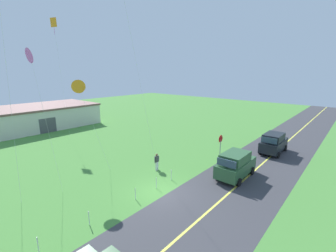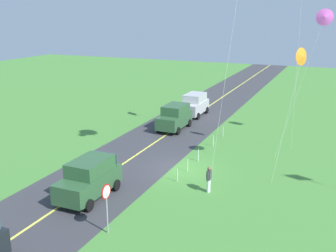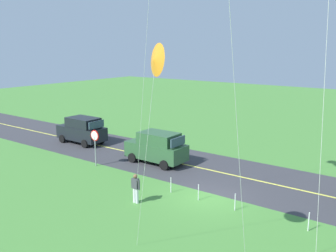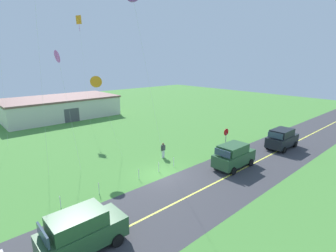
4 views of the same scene
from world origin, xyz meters
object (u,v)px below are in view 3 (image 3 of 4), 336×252
(car_parked_east_near, at_px, (82,130))
(stop_sign, at_px, (95,141))
(kite_pink_drift, at_px, (155,60))
(car_suv_foreground, at_px, (157,147))
(person_adult_near, at_px, (136,187))

(car_parked_east_near, xyz_separation_m, stop_sign, (-5.57, 3.66, 0.65))
(kite_pink_drift, bearing_deg, stop_sign, -33.41)
(car_suv_foreground, bearing_deg, stop_sign, 45.25)
(car_suv_foreground, xyz_separation_m, stop_sign, (3.02, 3.05, 0.65))
(person_adult_near, height_order, kite_pink_drift, kite_pink_drift)
(person_adult_near, relative_size, kite_pink_drift, 0.19)
(car_suv_foreground, xyz_separation_m, kite_pink_drift, (-8.04, 10.35, 6.55))
(car_parked_east_near, relative_size, person_adult_near, 2.75)
(car_suv_foreground, relative_size, person_adult_near, 2.75)
(car_parked_east_near, distance_m, person_adult_near, 13.70)
(car_suv_foreground, relative_size, stop_sign, 1.72)
(car_parked_east_near, relative_size, kite_pink_drift, 0.53)
(stop_sign, distance_m, kite_pink_drift, 14.51)
(stop_sign, xyz_separation_m, person_adult_near, (-6.35, 3.07, -0.94))
(car_parked_east_near, distance_m, kite_pink_drift, 20.97)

